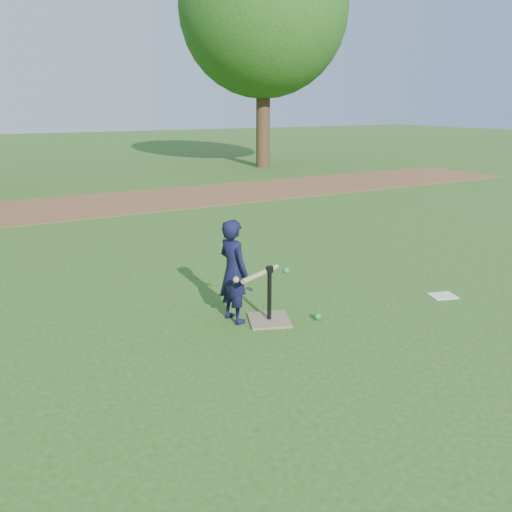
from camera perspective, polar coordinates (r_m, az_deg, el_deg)
name	(u,v)px	position (r m, az deg, el deg)	size (l,w,h in m)	color
ground	(277,318)	(5.49, 2.37, -7.09)	(80.00, 80.00, 0.00)	#285116
dirt_strip	(115,203)	(12.28, -15.83, 5.87)	(24.00, 3.00, 0.01)	brown
child	(233,271)	(5.24, -2.60, -1.75)	(0.41, 0.27, 1.12)	black
wiffle_ball_ground	(318,316)	(5.47, 7.06, -6.85)	(0.08, 0.08, 0.08)	#0D9431
clipboard	(443,296)	(6.49, 20.57, -4.28)	(0.30, 0.23, 0.01)	silver
batting_tee	(269,311)	(5.38, 1.53, -6.34)	(0.55, 0.55, 0.61)	#836F53
swing_action	(264,274)	(5.15, 0.86, -2.04)	(0.67, 0.30, 0.08)	tan
tree_right	(263,10)	(18.90, 0.86, 26.27)	(5.80, 5.80, 8.21)	#382316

